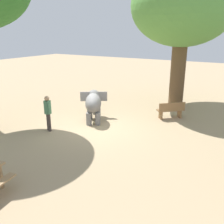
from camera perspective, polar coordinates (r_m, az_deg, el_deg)
ground_plane at (r=11.66m, az=-3.99°, el=-3.53°), size 60.00×60.00×0.00m
elephant at (r=12.28m, az=-4.33°, el=2.11°), size 1.98×1.81×1.44m
person_handler at (r=11.31m, az=-14.67°, el=0.29°), size 0.32×0.46×1.62m
shade_tree_main at (r=14.95m, az=16.18°, el=22.27°), size 6.09×5.58×7.77m
wooden_bench at (r=12.99m, az=13.52°, el=0.48°), size 1.23×1.31×0.88m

